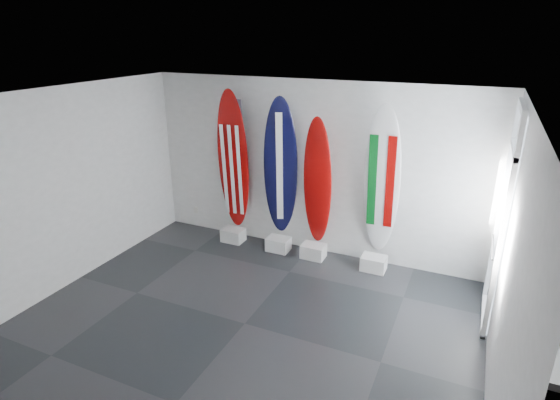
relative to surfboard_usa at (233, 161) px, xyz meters
The scene contains 16 objects.
floor 3.09m from the surfboard_usa, 58.02° to the right, with size 6.00×6.00×0.00m, color black.
ceiling 3.06m from the surfboard_usa, 58.02° to the right, with size 6.00×6.00×0.00m, color white.
wall_back 1.44m from the surfboard_usa, ahead, with size 6.00×6.00×0.00m, color silver.
wall_front 4.99m from the surfboard_usa, 73.41° to the right, with size 6.00×6.00×0.00m, color silver.
wall_left 2.77m from the surfboard_usa, 124.66° to the right, with size 5.00×5.00×0.00m, color silver.
wall_right 4.98m from the surfboard_usa, 27.27° to the right, with size 5.00×5.00×0.00m, color silver.
display_block_usa 1.41m from the surfboard_usa, 90.00° to the right, with size 0.40×0.30×0.24m, color silver.
surfboard_usa is the anchor object (origin of this frame).
display_block_navy 1.69m from the surfboard_usa, ahead, with size 0.40×0.30×0.24m, color silver.
surfboard_navy 0.93m from the surfboard_usa, ahead, with size 0.58×0.08×2.57m, color black.
display_block_swiss 2.14m from the surfboard_usa, ahead, with size 0.40×0.30×0.24m, color silver.
surfboard_swiss 1.61m from the surfboard_usa, ahead, with size 0.51×0.08×2.23m, color #860605.
display_block_italy 3.02m from the surfboard_usa, ahead, with size 0.40×0.30×0.24m, color silver.
surfboard_italy 2.67m from the surfboard_usa, ahead, with size 0.58×0.08×2.55m, color white.
wall_outlet 1.58m from the surfboard_usa, 168.97° to the left, with size 0.09×0.02×0.13m, color silver.
glass_door 4.46m from the surfboard_usa, ahead, with size 0.12×1.16×2.85m, color white, non-canonical shape.
Camera 1 is at (2.55, -4.49, 3.73)m, focal length 29.01 mm.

